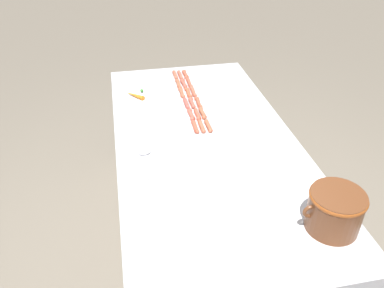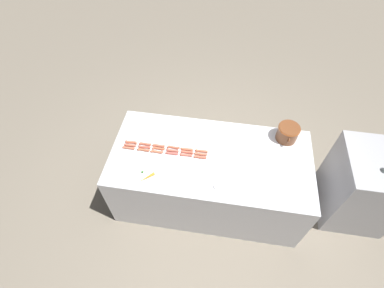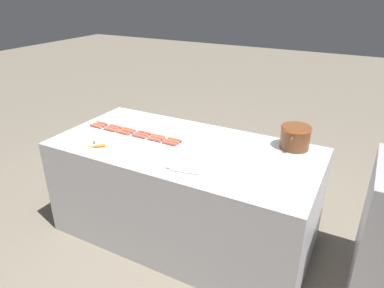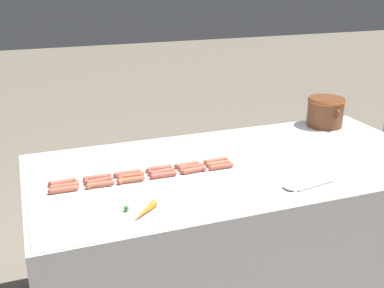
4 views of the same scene
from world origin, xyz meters
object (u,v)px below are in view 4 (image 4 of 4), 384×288
at_px(hot_dog_12, 63,190).
at_px(hot_dog_7, 99,181).
at_px(hot_dog_4, 187,165).
at_px(hot_dog_16, 193,170).
at_px(hot_dog_17, 221,166).
at_px(hot_dog_6, 64,186).
at_px(hot_dog_5, 216,161).
at_px(hot_dog_14, 131,180).
at_px(hot_dog_3, 159,168).
at_px(hot_dog_13, 100,184).
at_px(hot_dog_1, 97,177).
at_px(hot_dog_11, 218,163).
at_px(hot_dog_2, 127,173).
at_px(hot_dog_8, 131,176).
at_px(hot_dog_0, 63,182).
at_px(hot_dog_9, 161,171).
at_px(hot_dog_10, 191,167).
at_px(carrot, 143,212).
at_px(bean_pot, 325,110).
at_px(serving_spoon, 298,187).
at_px(hot_dog_15, 163,175).

bearing_deg(hot_dog_12, hot_dog_7, 103.16).
relative_size(hot_dog_4, hot_dog_16, 1.00).
bearing_deg(hot_dog_17, hot_dog_6, -92.91).
height_order(hot_dog_6, hot_dog_7, same).
relative_size(hot_dog_5, hot_dog_14, 1.00).
height_order(hot_dog_3, hot_dog_4, same).
height_order(hot_dog_12, hot_dog_13, same).
distance_m(hot_dog_1, hot_dog_6, 0.17).
xyz_separation_m(hot_dog_3, hot_dog_11, (0.04, 0.31, 0.00)).
xyz_separation_m(hot_dog_2, hot_dog_8, (0.04, 0.01, 0.00)).
height_order(hot_dog_0, hot_dog_2, same).
relative_size(hot_dog_4, hot_dog_13, 1.00).
relative_size(hot_dog_3, hot_dog_9, 1.00).
bearing_deg(hot_dog_4, hot_dog_0, -90.09).
relative_size(hot_dog_10, hot_dog_13, 1.00).
relative_size(hot_dog_5, hot_dog_17, 1.00).
relative_size(hot_dog_8, hot_dog_13, 1.00).
xyz_separation_m(hot_dog_7, carrot, (0.37, 0.12, 0.00)).
xyz_separation_m(hot_dog_3, hot_dog_5, (0.00, 0.31, 0.00)).
relative_size(hot_dog_14, bean_pot, 0.47).
distance_m(hot_dog_13, hot_dog_14, 0.15).
height_order(hot_dog_13, hot_dog_16, same).
relative_size(hot_dog_0, hot_dog_10, 1.00).
distance_m(hot_dog_0, hot_dog_7, 0.17).
bearing_deg(hot_dog_14, hot_dog_6, -97.43).
distance_m(hot_dog_12, serving_spoon, 1.09).
relative_size(hot_dog_5, bean_pot, 0.47).
xyz_separation_m(hot_dog_0, hot_dog_8, (0.04, 0.32, 0.00)).
relative_size(hot_dog_6, serving_spoon, 0.52).
xyz_separation_m(hot_dog_0, hot_dog_1, (-0.00, 0.16, 0.00)).
height_order(hot_dog_15, hot_dog_16, same).
distance_m(hot_dog_10, serving_spoon, 0.55).
height_order(hot_dog_0, hot_dog_13, same).
relative_size(hot_dog_13, serving_spoon, 0.52).
xyz_separation_m(hot_dog_5, hot_dog_13, (0.08, -0.63, 0.00)).
height_order(hot_dog_7, hot_dog_12, same).
bearing_deg(hot_dog_12, hot_dog_9, 95.00).
xyz_separation_m(hot_dog_15, serving_spoon, (0.34, 0.56, -0.01)).
distance_m(hot_dog_15, hot_dog_17, 0.31).
xyz_separation_m(hot_dog_0, hot_dog_15, (0.08, 0.47, 0.00)).
xyz_separation_m(hot_dog_6, serving_spoon, (0.38, 1.03, -0.01)).
bearing_deg(hot_dog_14, hot_dog_17, 90.06).
height_order(hot_dog_3, hot_dog_12, same).
distance_m(hot_dog_6, hot_dog_13, 0.17).
relative_size(hot_dog_7, hot_dog_15, 1.00).
bearing_deg(hot_dog_15, hot_dog_1, -104.58).
height_order(hot_dog_2, hot_dog_13, same).
distance_m(hot_dog_9, hot_dog_12, 0.49).
distance_m(hot_dog_4, hot_dog_9, 0.15).
distance_m(hot_dog_4, hot_dog_7, 0.47).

